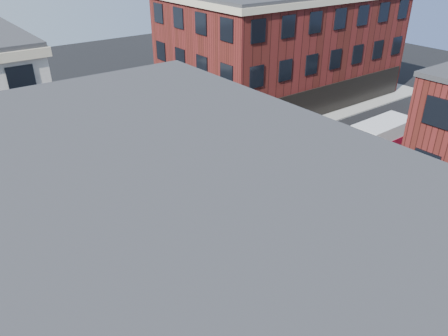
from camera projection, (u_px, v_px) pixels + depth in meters
ground at (223, 207)px, 31.30m from camera, size 120.00×120.00×0.00m
sidewalk_ne at (255, 84)px, 57.25m from camera, size 30.00×30.00×0.15m
building_ne at (281, 46)px, 50.69m from camera, size 25.00×16.00×12.00m
tree_near at (223, 106)px, 40.88m from camera, size 2.69×2.69×4.49m
tree_far at (189, 93)px, 45.26m from camera, size 2.43×2.43×4.07m
signal_pole at (195, 261)px, 21.67m from camera, size 1.29×1.24×4.60m
box_truck at (376, 143)px, 36.52m from camera, size 8.05×2.60×3.61m
traffic_cone at (215, 240)px, 27.34m from camera, size 0.45×0.45×0.63m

